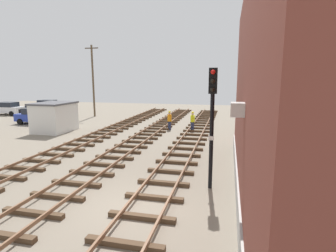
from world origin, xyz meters
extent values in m
plane|color=slate|center=(0.00, 0.00, 0.00)|extent=(83.76, 83.76, 0.00)
cube|color=#4C3826|center=(0.55, -2.42, 0.09)|extent=(2.50, 0.24, 0.18)
cube|color=#4C3826|center=(0.55, -0.81, 0.09)|extent=(2.50, 0.24, 0.18)
cube|color=#4C3826|center=(0.55, 0.81, 0.09)|extent=(2.50, 0.24, 0.18)
cube|color=#4C3826|center=(0.55, 2.42, 0.09)|extent=(2.50, 0.24, 0.18)
cube|color=#4C3826|center=(0.55, 4.03, 0.09)|extent=(2.50, 0.24, 0.18)
cube|color=#4C3826|center=(0.55, 5.64, 0.09)|extent=(2.50, 0.24, 0.18)
cube|color=#4C3826|center=(0.55, 7.25, 0.09)|extent=(2.50, 0.24, 0.18)
cube|color=#4C3826|center=(0.55, 8.86, 0.09)|extent=(2.50, 0.24, 0.18)
cube|color=#4C3826|center=(0.55, 10.47, 0.09)|extent=(2.50, 0.24, 0.18)
cube|color=#4C3826|center=(0.55, 12.08, 0.09)|extent=(2.50, 0.24, 0.18)
cube|color=#4C3826|center=(0.55, 13.69, 0.09)|extent=(2.50, 0.24, 0.18)
cube|color=#4C3826|center=(0.55, 15.30, 0.09)|extent=(2.50, 0.24, 0.18)
cube|color=#4C3826|center=(0.55, 16.91, 0.09)|extent=(2.50, 0.24, 0.18)
cube|color=#4C3826|center=(0.55, 18.52, 0.09)|extent=(2.50, 0.24, 0.18)
cube|color=#4C3826|center=(0.55, 20.13, 0.09)|extent=(2.50, 0.24, 0.18)
cube|color=#4C3826|center=(0.55, 21.74, 0.09)|extent=(2.50, 0.24, 0.18)
cube|color=#4C3826|center=(0.55, 23.36, 0.09)|extent=(2.50, 0.24, 0.18)
cube|color=#4C3826|center=(0.55, 24.97, 0.09)|extent=(2.50, 0.24, 0.18)
cube|color=#4C3826|center=(0.55, 26.58, 0.09)|extent=(2.50, 0.24, 0.18)
cube|color=#4C3826|center=(0.55, 28.19, 0.09)|extent=(2.50, 0.24, 0.18)
cube|color=#4C3826|center=(0.55, 29.80, 0.09)|extent=(2.50, 0.24, 0.18)
cube|color=#4C3826|center=(0.55, 31.41, 0.09)|extent=(2.50, 0.24, 0.18)
cube|color=brown|center=(-0.17, 0.00, 0.25)|extent=(0.08, 64.43, 0.14)
cube|color=brown|center=(1.27, 0.00, 0.25)|extent=(0.08, 64.43, 0.14)
cube|color=#4C3826|center=(-3.43, -2.86, 0.09)|extent=(2.50, 0.24, 0.18)
cube|color=#4C3826|center=(-3.43, -1.43, 0.09)|extent=(2.50, 0.24, 0.18)
cube|color=#4C3826|center=(-3.43, 0.00, 0.09)|extent=(2.50, 0.24, 0.18)
cube|color=#4C3826|center=(-3.43, 1.43, 0.09)|extent=(2.50, 0.24, 0.18)
cube|color=#4C3826|center=(-3.43, 2.86, 0.09)|extent=(2.50, 0.24, 0.18)
cube|color=#4C3826|center=(-3.43, 4.30, 0.09)|extent=(2.50, 0.24, 0.18)
cube|color=#4C3826|center=(-3.43, 5.73, 0.09)|extent=(2.50, 0.24, 0.18)
cube|color=#4C3826|center=(-3.43, 7.16, 0.09)|extent=(2.50, 0.24, 0.18)
cube|color=#4C3826|center=(-3.43, 8.59, 0.09)|extent=(2.50, 0.24, 0.18)
cube|color=#4C3826|center=(-3.43, 10.02, 0.09)|extent=(2.50, 0.24, 0.18)
cube|color=#4C3826|center=(-3.43, 11.45, 0.09)|extent=(2.50, 0.24, 0.18)
cube|color=#4C3826|center=(-3.43, 12.89, 0.09)|extent=(2.50, 0.24, 0.18)
cube|color=#4C3826|center=(-3.43, 14.32, 0.09)|extent=(2.50, 0.24, 0.18)
cube|color=#4C3826|center=(-3.43, 15.75, 0.09)|extent=(2.50, 0.24, 0.18)
cube|color=#4C3826|center=(-3.43, 17.18, 0.09)|extent=(2.50, 0.24, 0.18)
cube|color=#4C3826|center=(-3.43, 18.61, 0.09)|extent=(2.50, 0.24, 0.18)
cube|color=#4C3826|center=(-3.43, 20.04, 0.09)|extent=(2.50, 0.24, 0.18)
cube|color=#4C3826|center=(-3.43, 21.48, 0.09)|extent=(2.50, 0.24, 0.18)
cube|color=#4C3826|center=(-3.43, 22.91, 0.09)|extent=(2.50, 0.24, 0.18)
cube|color=#4C3826|center=(-3.43, 24.34, 0.09)|extent=(2.50, 0.24, 0.18)
cube|color=#4C3826|center=(-3.43, 25.77, 0.09)|extent=(2.50, 0.24, 0.18)
cube|color=#4C3826|center=(-3.43, 27.20, 0.09)|extent=(2.50, 0.24, 0.18)
cube|color=#4C3826|center=(-3.43, 28.63, 0.09)|extent=(2.50, 0.24, 0.18)
cube|color=#4C3826|center=(-3.43, 30.07, 0.09)|extent=(2.50, 0.24, 0.18)
cube|color=#4C3826|center=(-3.43, 31.50, 0.09)|extent=(2.50, 0.24, 0.18)
cube|color=brown|center=(-4.15, 0.00, 0.25)|extent=(0.08, 64.43, 0.14)
cube|color=brown|center=(-2.71, 0.00, 0.25)|extent=(0.08, 64.43, 0.14)
cube|color=#4C3826|center=(-7.41, 1.37, 0.09)|extent=(2.50, 0.24, 0.18)
cube|color=#4C3826|center=(-7.41, 2.74, 0.09)|extent=(2.50, 0.24, 0.18)
cube|color=#4C3826|center=(-7.41, 4.11, 0.09)|extent=(2.50, 0.24, 0.18)
cube|color=#4C3826|center=(-7.41, 5.48, 0.09)|extent=(2.50, 0.24, 0.18)
cube|color=#4C3826|center=(-7.41, 6.85, 0.09)|extent=(2.50, 0.24, 0.18)
cube|color=#4C3826|center=(-7.41, 8.22, 0.09)|extent=(2.50, 0.24, 0.18)
cube|color=#4C3826|center=(-7.41, 9.60, 0.09)|extent=(2.50, 0.24, 0.18)
cube|color=#4C3826|center=(-7.41, 10.97, 0.09)|extent=(2.50, 0.24, 0.18)
cube|color=#4C3826|center=(-7.41, 12.34, 0.09)|extent=(2.50, 0.24, 0.18)
cube|color=#4C3826|center=(-7.41, 13.71, 0.09)|extent=(2.50, 0.24, 0.18)
cube|color=#4C3826|center=(-7.41, 15.08, 0.09)|extent=(2.50, 0.24, 0.18)
cube|color=#4C3826|center=(-7.41, 16.45, 0.09)|extent=(2.50, 0.24, 0.18)
cube|color=#4C3826|center=(-7.41, 17.82, 0.09)|extent=(2.50, 0.24, 0.18)
cube|color=#4C3826|center=(-7.41, 19.19, 0.09)|extent=(2.50, 0.24, 0.18)
cube|color=#4C3826|center=(-7.41, 20.56, 0.09)|extent=(2.50, 0.24, 0.18)
cube|color=#4C3826|center=(-7.41, 21.93, 0.09)|extent=(2.50, 0.24, 0.18)
cube|color=#4C3826|center=(-7.41, 23.30, 0.09)|extent=(2.50, 0.24, 0.18)
cube|color=#4C3826|center=(-7.41, 24.67, 0.09)|extent=(2.50, 0.24, 0.18)
cube|color=#4C3826|center=(-7.41, 26.05, 0.09)|extent=(2.50, 0.24, 0.18)
cube|color=#4C3826|center=(-7.41, 27.42, 0.09)|extent=(2.50, 0.24, 0.18)
cube|color=#4C3826|center=(-7.41, 28.79, 0.09)|extent=(2.50, 0.24, 0.18)
cube|color=#4C3826|center=(-7.41, 30.16, 0.09)|extent=(2.50, 0.24, 0.18)
cube|color=#4C3826|center=(-7.41, 31.53, 0.09)|extent=(2.50, 0.24, 0.18)
cylinder|color=black|center=(2.72, 2.57, 2.16)|extent=(0.18, 0.18, 4.32)
cube|color=black|center=(2.72, 2.57, 4.87)|extent=(0.36, 0.24, 1.10)
sphere|color=red|center=(2.72, 2.39, 5.23)|extent=(0.20, 0.20, 0.20)
sphere|color=black|center=(2.72, 2.39, 4.87)|extent=(0.20, 0.20, 0.20)
sphere|color=black|center=(2.72, 2.39, 4.50)|extent=(0.20, 0.20, 0.20)
cube|color=white|center=(2.72, 2.43, 2.37)|extent=(0.24, 0.03, 0.18)
cube|color=brown|center=(7.26, 2.17, 4.43)|extent=(6.67, 16.84, 8.86)
cube|color=#B2B2AD|center=(3.89, 2.17, 0.45)|extent=(0.08, 16.84, 0.90)
cube|color=silver|center=(3.70, -0.35, 3.99)|extent=(0.44, 0.60, 0.44)
cube|color=silver|center=(-12.56, 12.64, 1.30)|extent=(2.80, 3.60, 2.60)
cube|color=#4C4C51|center=(-12.56, 12.64, 2.68)|extent=(3.00, 3.80, 0.16)
cube|color=brown|center=(-13.98, 12.64, 1.00)|extent=(0.06, 0.90, 2.00)
cube|color=#23389E|center=(-17.37, 15.98, 0.72)|extent=(4.20, 1.80, 0.80)
cube|color=#1E232D|center=(-17.37, 15.98, 1.44)|extent=(2.31, 1.66, 0.64)
cylinder|color=black|center=(-16.07, 16.88, 0.32)|extent=(0.64, 0.24, 0.64)
cylinder|color=black|center=(-16.07, 15.08, 0.32)|extent=(0.64, 0.24, 0.64)
cylinder|color=black|center=(-18.67, 16.88, 0.32)|extent=(0.64, 0.24, 0.64)
cylinder|color=black|center=(-18.67, 15.08, 0.32)|extent=(0.64, 0.24, 0.64)
cube|color=black|center=(-20.44, 20.12, 0.72)|extent=(4.20, 1.80, 0.80)
cube|color=#1E232D|center=(-20.44, 20.12, 1.44)|extent=(2.31, 1.66, 0.64)
cylinder|color=black|center=(-19.14, 21.02, 0.32)|extent=(0.64, 0.24, 0.64)
cylinder|color=black|center=(-19.14, 19.22, 0.32)|extent=(0.64, 0.24, 0.64)
cylinder|color=black|center=(-21.75, 21.02, 0.32)|extent=(0.64, 0.24, 0.64)
cylinder|color=black|center=(-21.75, 19.22, 0.32)|extent=(0.64, 0.24, 0.64)
cube|color=#1E6B38|center=(-23.40, 25.93, 0.72)|extent=(4.20, 1.80, 0.80)
cube|color=#1E232D|center=(-23.40, 25.93, 1.44)|extent=(2.31, 1.66, 0.64)
cylinder|color=black|center=(-22.10, 26.83, 0.32)|extent=(0.64, 0.24, 0.64)
cylinder|color=black|center=(-22.10, 25.03, 0.32)|extent=(0.64, 0.24, 0.64)
cylinder|color=black|center=(-24.70, 26.83, 0.32)|extent=(0.64, 0.24, 0.64)
cylinder|color=black|center=(-24.70, 25.03, 0.32)|extent=(0.64, 0.24, 0.64)
cube|color=silver|center=(-26.29, 21.55, 0.72)|extent=(4.20, 1.80, 0.80)
cube|color=#1E232D|center=(-26.29, 21.55, 1.44)|extent=(2.31, 1.66, 0.64)
cylinder|color=black|center=(-24.99, 22.45, 0.32)|extent=(0.64, 0.24, 0.64)
cylinder|color=black|center=(-24.99, 20.65, 0.32)|extent=(0.64, 0.24, 0.64)
cylinder|color=black|center=(-27.59, 22.45, 0.32)|extent=(0.64, 0.24, 0.64)
cylinder|color=brown|center=(-13.88, 22.76, 4.58)|extent=(0.24, 0.24, 9.16)
cube|color=#4C3D2D|center=(-13.88, 22.76, 8.76)|extent=(1.80, 0.12, 0.12)
cylinder|color=#262D4C|center=(0.09, 15.90, 0.42)|extent=(0.32, 0.32, 0.85)
cylinder|color=yellow|center=(0.09, 15.90, 1.18)|extent=(0.40, 0.40, 0.65)
sphere|color=tan|center=(0.09, 15.90, 1.62)|extent=(0.24, 0.24, 0.24)
sphere|color=yellow|center=(0.09, 15.90, 1.76)|extent=(0.22, 0.22, 0.22)
cylinder|color=#262D4C|center=(-2.16, 15.84, 0.42)|extent=(0.32, 0.32, 0.85)
cylinder|color=orange|center=(-2.16, 15.84, 1.18)|extent=(0.40, 0.40, 0.65)
sphere|color=tan|center=(-2.16, 15.84, 1.62)|extent=(0.24, 0.24, 0.24)
sphere|color=yellow|center=(-2.16, 15.84, 1.76)|extent=(0.22, 0.22, 0.22)
camera|label=1|loc=(3.42, -9.13, 4.97)|focal=28.42mm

